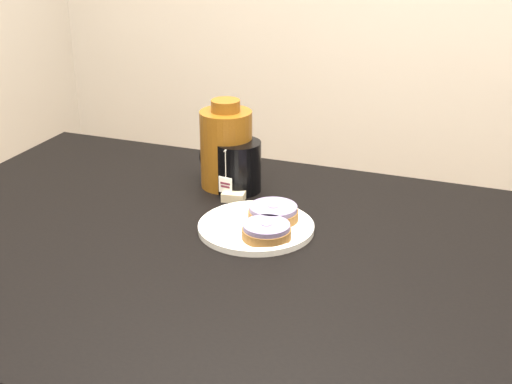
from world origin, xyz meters
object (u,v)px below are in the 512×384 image
bagel_back (273,213)px  bagel_front (266,231)px  teabag_pouch (234,196)px  plate (256,226)px  bagel_package (226,147)px  mug (237,166)px  table (251,293)px

bagel_back → bagel_front: (0.01, -0.08, 0.00)m
bagel_back → teabag_pouch: 0.14m
plate → bagel_package: size_ratio=1.15×
bagel_front → mug: bearing=124.1°
plate → bagel_back: bearing=56.3°
bagel_back → mug: 0.19m
bagel_back → bagel_front: 0.08m
plate → bagel_front: bagel_front is taller
bagel_front → bagel_back: bearing=100.9°
plate → teabag_pouch: bearing=129.2°
mug → teabag_pouch: mug is taller
plate → bagel_package: 0.24m
bagel_front → teabag_pouch: bearing=129.3°
bagel_front → bagel_package: size_ratio=0.59×
table → teabag_pouch: teabag_pouch is taller
bagel_back → bagel_front: bearing=-79.1°
bagel_front → bagel_package: bagel_package is taller
bagel_front → mug: (-0.14, 0.21, 0.03)m
mug → teabag_pouch: (0.01, -0.05, -0.05)m
mug → bagel_package: size_ratio=0.78×
table → bagel_back: (-0.00, 0.12, 0.11)m
table → mug: (-0.13, 0.25, 0.14)m
plate → mug: bearing=122.5°
table → teabag_pouch: 0.24m
bagel_back → mug: size_ratio=0.74×
plate → bagel_front: bearing=-50.4°
table → teabag_pouch: size_ratio=31.11×
teabag_pouch → mug: bearing=104.7°
plate → teabag_pouch: 0.15m
bagel_back → teabag_pouch: bagel_back is taller
bagel_back → bagel_front: same height
teabag_pouch → table: bearing=-59.6°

